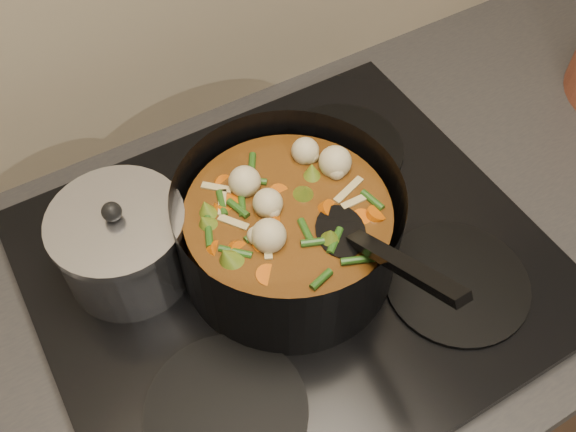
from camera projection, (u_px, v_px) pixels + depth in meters
counter at (291, 400)px, 1.19m from camera, size 2.64×0.64×0.91m
stovetop at (292, 266)px, 0.82m from camera, size 0.62×0.54×0.03m
stockpot at (288, 231)px, 0.77m from camera, size 0.30×0.38×0.20m
saucepan at (124, 244)px, 0.76m from camera, size 0.16×0.16×0.13m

